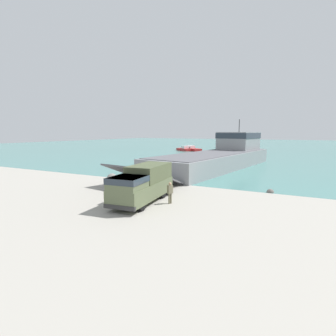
{
  "coord_description": "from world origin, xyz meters",
  "views": [
    {
      "loc": [
        12.78,
        -19.37,
        5.87
      ],
      "look_at": [
        0.87,
        4.14,
        2.19
      ],
      "focal_mm": 28.0,
      "sensor_mm": 36.0,
      "label": 1
    }
  ],
  "objects_px": {
    "landing_craft": "(221,154)",
    "moored_boat_a": "(192,149)",
    "soldier_on_ramp": "(170,191)",
    "moored_boat_c": "(185,149)",
    "moored_boat_b": "(231,153)",
    "military_truck": "(143,183)"
  },
  "relations": [
    {
      "from": "military_truck",
      "to": "moored_boat_b",
      "type": "distance_m",
      "value": 48.81
    },
    {
      "from": "moored_boat_a",
      "to": "moored_boat_b",
      "type": "height_order",
      "value": "moored_boat_a"
    },
    {
      "from": "moored_boat_b",
      "to": "moored_boat_c",
      "type": "bearing_deg",
      "value": 85.24
    },
    {
      "from": "soldier_on_ramp",
      "to": "moored_boat_c",
      "type": "distance_m",
      "value": 59.99
    },
    {
      "from": "soldier_on_ramp",
      "to": "moored_boat_b",
      "type": "relative_size",
      "value": 0.28
    },
    {
      "from": "military_truck",
      "to": "moored_boat_a",
      "type": "height_order",
      "value": "military_truck"
    },
    {
      "from": "landing_craft",
      "to": "moored_boat_b",
      "type": "xyz_separation_m",
      "value": [
        -4.03,
        23.57,
        -1.56
      ]
    },
    {
      "from": "soldier_on_ramp",
      "to": "moored_boat_a",
      "type": "relative_size",
      "value": 0.23
    },
    {
      "from": "moored_boat_a",
      "to": "moored_boat_c",
      "type": "relative_size",
      "value": 1.19
    },
    {
      "from": "landing_craft",
      "to": "moored_boat_c",
      "type": "distance_m",
      "value": 36.96
    },
    {
      "from": "landing_craft",
      "to": "moored_boat_b",
      "type": "bearing_deg",
      "value": 108.82
    },
    {
      "from": "moored_boat_a",
      "to": "moored_boat_b",
      "type": "bearing_deg",
      "value": 96.28
    },
    {
      "from": "landing_craft",
      "to": "moored_boat_b",
      "type": "distance_m",
      "value": 23.97
    },
    {
      "from": "military_truck",
      "to": "moored_boat_c",
      "type": "height_order",
      "value": "military_truck"
    },
    {
      "from": "moored_boat_c",
      "to": "moored_boat_a",
      "type": "bearing_deg",
      "value": -21.71
    },
    {
      "from": "soldier_on_ramp",
      "to": "moored_boat_c",
      "type": "xyz_separation_m",
      "value": [
        -22.56,
        55.59,
        -0.53
      ]
    },
    {
      "from": "landing_craft",
      "to": "moored_boat_a",
      "type": "distance_m",
      "value": 36.96
    },
    {
      "from": "landing_craft",
      "to": "military_truck",
      "type": "height_order",
      "value": "landing_craft"
    },
    {
      "from": "soldier_on_ramp",
      "to": "military_truck",
      "type": "bearing_deg",
      "value": 38.76
    },
    {
      "from": "landing_craft",
      "to": "moored_boat_c",
      "type": "bearing_deg",
      "value": 131.95
    },
    {
      "from": "military_truck",
      "to": "landing_craft",
      "type": "bearing_deg",
      "value": 175.06
    },
    {
      "from": "military_truck",
      "to": "moored_boat_c",
      "type": "distance_m",
      "value": 59.62
    }
  ]
}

